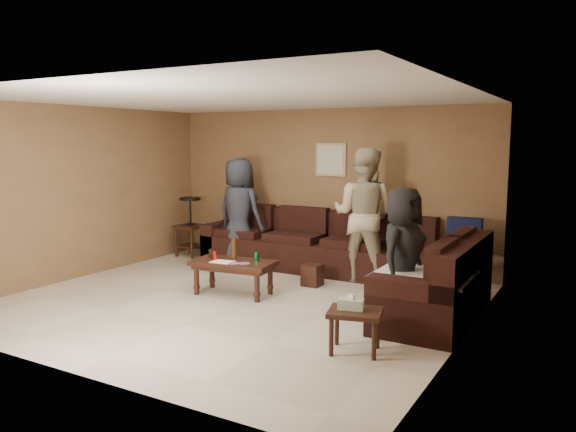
% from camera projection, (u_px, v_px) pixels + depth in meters
% --- Properties ---
extents(room, '(5.60, 5.50, 2.50)m').
position_uv_depth(room, '(235.00, 168.00, 6.78)').
color(room, beige).
rests_on(room, ground).
extents(sectional_sofa, '(4.65, 2.90, 0.97)m').
position_uv_depth(sectional_sofa, '(346.00, 261.00, 7.87)').
color(sectional_sofa, black).
rests_on(sectional_sofa, ground).
extents(coffee_table, '(1.13, 0.66, 0.73)m').
position_uv_depth(coffee_table, '(233.00, 266.00, 7.30)').
color(coffee_table, '#331911').
rests_on(coffee_table, ground).
extents(end_table_left, '(0.47, 0.47, 1.03)m').
position_uv_depth(end_table_left, '(191.00, 225.00, 9.74)').
color(end_table_left, '#331911').
rests_on(end_table_left, ground).
extents(side_table_right, '(0.58, 0.52, 0.56)m').
position_uv_depth(side_table_right, '(354.00, 315.00, 5.29)').
color(side_table_right, '#331911').
rests_on(side_table_right, ground).
extents(waste_bin, '(0.25, 0.25, 0.30)m').
position_uv_depth(waste_bin, '(312.00, 275.00, 7.77)').
color(waste_bin, '#331911').
rests_on(waste_bin, ground).
extents(wall_art, '(0.52, 0.04, 0.52)m').
position_uv_depth(wall_art, '(331.00, 160.00, 8.86)').
color(wall_art, tan).
rests_on(wall_art, ground).
extents(person_left, '(0.90, 0.63, 1.73)m').
position_uv_depth(person_left, '(239.00, 212.00, 9.06)').
color(person_left, '#292D3A').
rests_on(person_left, ground).
extents(person_middle, '(0.96, 0.76, 1.91)m').
position_uv_depth(person_middle, '(364.00, 215.00, 7.98)').
color(person_middle, '#BEB28D').
rests_on(person_middle, ground).
extents(person_right, '(0.58, 0.80, 1.50)m').
position_uv_depth(person_right, '(403.00, 256.00, 6.10)').
color(person_right, black).
rests_on(person_right, ground).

